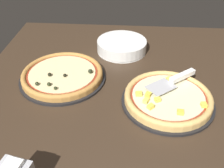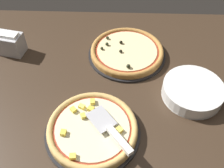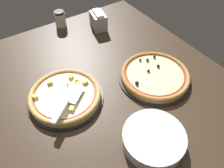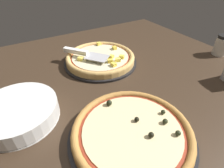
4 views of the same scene
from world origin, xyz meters
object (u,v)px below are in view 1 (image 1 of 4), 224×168
Objects in this scene: pizza_front at (168,97)px; serving_spatula at (177,79)px; pizza_back at (62,74)px; plate_stack at (122,46)px.

serving_spatula is (7.99, -3.98, 3.02)cm from pizza_front.
serving_spatula reaches higher than pizza_front.
pizza_back is at bearing 84.53° from serving_spatula.
pizza_back is 35.28cm from plate_stack.
plate_stack is at bearing 36.69° from serving_spatula.
pizza_back reaches higher than pizza_front.
plate_stack reaches higher than pizza_front.
serving_spatula reaches higher than plate_stack.
plate_stack is at bearing 25.99° from pizza_front.
pizza_back is at bearing 137.81° from plate_stack.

